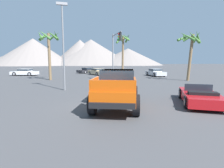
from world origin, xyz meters
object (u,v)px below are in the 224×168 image
at_px(orange_pickup_truck, 117,86).
at_px(palm_tree_tall, 123,44).
at_px(parked_car_white, 25,72).
at_px(palm_tree_short, 190,43).
at_px(parked_car_tan, 97,72).
at_px(red_convertible_car, 200,97).
at_px(parked_car_dark, 87,70).
at_px(palm_tree_leaning, 49,42).
at_px(street_lamp_post, 63,38).
at_px(parked_car_silver, 155,72).
at_px(traffic_light_main, 116,48).

relative_size(orange_pickup_truck, palm_tree_tall, 0.70).
height_order(parked_car_white, palm_tree_short, palm_tree_short).
height_order(orange_pickup_truck, parked_car_tan, orange_pickup_truck).
relative_size(red_convertible_car, parked_car_dark, 0.98).
height_order(palm_tree_short, palm_tree_leaning, palm_tree_leaning).
distance_m(red_convertible_car, parked_car_white, 29.60).
xyz_separation_m(orange_pickup_truck, red_convertible_car, (4.82, -0.75, -0.70)).
distance_m(orange_pickup_truck, street_lamp_post, 7.69).
bearing_deg(parked_car_silver, parked_car_white, -13.86).
bearing_deg(palm_tree_short, traffic_light_main, 171.01).
relative_size(traffic_light_main, palm_tree_tall, 0.80).
height_order(parked_car_tan, traffic_light_main, traffic_light_main).
distance_m(parked_car_white, palm_tree_tall, 18.30).
relative_size(red_convertible_car, palm_tree_leaning, 0.71).
bearing_deg(parked_car_tan, orange_pickup_truck, -118.11).
relative_size(parked_car_dark, palm_tree_short, 0.76).
bearing_deg(red_convertible_car, palm_tree_short, 84.42).
relative_size(parked_car_tan, palm_tree_short, 0.73).
distance_m(red_convertible_car, palm_tree_leaning, 19.67).
relative_size(parked_car_silver, parked_car_white, 0.96).
distance_m(orange_pickup_truck, parked_car_silver, 21.90).
bearing_deg(parked_car_dark, red_convertible_car, 149.19).
xyz_separation_m(street_lamp_post, palm_tree_leaning, (-2.06, 9.36, 0.59)).
relative_size(parked_car_silver, palm_tree_leaning, 0.71).
height_order(parked_car_white, palm_tree_tall, palm_tree_tall).
bearing_deg(parked_car_tan, parked_car_silver, -48.73).
height_order(parked_car_silver, street_lamp_post, street_lamp_post).
relative_size(parked_car_silver, palm_tree_tall, 0.62).
relative_size(parked_car_white, palm_tree_tall, 0.65).
distance_m(parked_car_tan, traffic_light_main, 11.87).
distance_m(orange_pickup_truck, traffic_light_main, 12.57).
relative_size(parked_car_dark, street_lamp_post, 0.65).
bearing_deg(traffic_light_main, palm_tree_short, 81.01).
relative_size(red_convertible_car, traffic_light_main, 0.78).
xyz_separation_m(parked_car_tan, palm_tree_leaning, (-7.67, -7.43, 4.39)).
xyz_separation_m(parked_car_dark, palm_tree_short, (11.10, -19.00, 4.16)).
height_order(parked_car_dark, palm_tree_leaning, palm_tree_leaning).
xyz_separation_m(red_convertible_car, traffic_light_main, (-1.70, 12.54, 3.74)).
bearing_deg(parked_car_silver, orange_pickup_truck, 59.10).
distance_m(palm_tree_short, palm_tree_leaning, 18.36).
bearing_deg(palm_tree_short, parked_car_dark, 120.30).
bearing_deg(palm_tree_tall, street_lamp_post, -123.49).
height_order(parked_car_tan, parked_car_dark, parked_car_tan).
bearing_deg(palm_tree_tall, palm_tree_short, -64.45).
distance_m(orange_pickup_truck, red_convertible_car, 4.92).
bearing_deg(parked_car_white, traffic_light_main, -115.89).
relative_size(palm_tree_tall, palm_tree_short, 1.19).
xyz_separation_m(palm_tree_short, palm_tree_leaning, (-17.56, 5.37, 0.23)).
height_order(parked_car_silver, parked_car_dark, parked_car_silver).
bearing_deg(parked_car_silver, red_convertible_car, 71.67).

